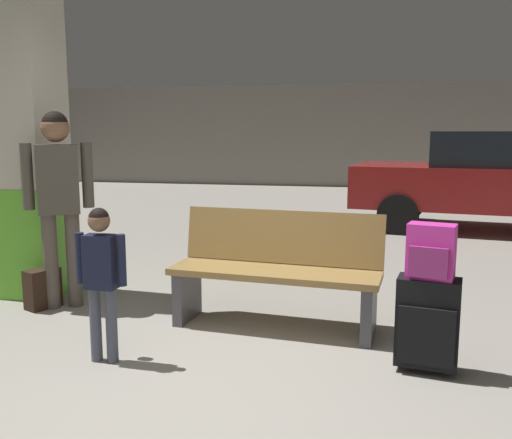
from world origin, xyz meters
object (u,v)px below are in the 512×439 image
Objects in this scene: parked_car_near at (496,178)px; bench at (276,270)px; backpack_bright at (431,252)px; structural_pillar at (27,149)px; suitcase at (427,323)px; child at (101,268)px; backpack_dark_floor at (42,289)px; adult at (58,188)px.

bench is at bearing -117.04° from parked_car_near.
bench is at bearing 149.50° from backpack_bright.
suitcase is (3.46, -1.04, -1.03)m from structural_pillar.
child is at bearing -172.10° from backpack_bright.
parked_car_near reaches higher than child.
structural_pillar is at bearing 136.51° from child.
structural_pillar reaches higher than backpack_dark_floor.
structural_pillar is at bearing 163.20° from backpack_bright.
adult reaches higher than suitcase.
child reaches higher than backpack_dark_floor.
child reaches higher than suitcase.
child is (-2.06, -0.29, 0.31)m from suitcase.
adult reaches higher than backpack_dark_floor.
parked_car_near is (4.54, 4.87, 0.64)m from backpack_dark_floor.
parked_car_near is (1.42, 5.52, 0.48)m from suitcase.
backpack_bright is at bearing -154.13° from suitcase.
backpack_dark_floor is 0.08× the size of parked_car_near.
suitcase is (1.07, -0.63, -0.12)m from bench.
backpack_dark_floor is at bearing 168.33° from backpack_bright.
backpack_bright reaches higher than suitcase.
suitcase is 0.59× the size of child.
child is at bearing -43.49° from structural_pillar.
structural_pillar is at bearing -137.47° from parked_car_near.
backpack_bright is 0.08× the size of parked_car_near.
structural_pillar is 2.06m from child.
backpack_bright is 2.08m from child.
suitcase is 2.10m from child.
structural_pillar reaches higher than backpack_bright.
adult reaches higher than child.
structural_pillar is 0.63× the size of parked_car_near.
structural_pillar is 2.66× the size of child.
parked_car_near is at bearing 59.08° from child.
backpack_bright is at bearing -13.44° from adult.
suitcase is at bearing -30.47° from bench.
child is 0.24× the size of parked_car_near.
backpack_dark_floor is at bearing -49.63° from structural_pillar.
parked_car_near is (4.88, 4.47, -0.54)m from structural_pillar.
suitcase is 0.14× the size of parked_car_near.
parked_car_near is at bearing 75.58° from suitcase.
bench is (2.38, -0.41, -0.91)m from structural_pillar.
backpack_bright is 1.00× the size of backpack_dark_floor.
structural_pillar is 1.29m from backpack_dark_floor.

